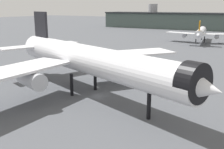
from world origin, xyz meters
name	(u,v)px	position (x,y,z in m)	size (l,w,h in m)	color
ground	(97,96)	(0.00, 0.00, 0.00)	(900.00, 900.00, 0.00)	#4C4F54
airliner_near_gate	(89,60)	(-2.15, -0.09, 8.92)	(68.10, 60.50, 20.24)	white
airliner_far_taxiway	(201,32)	(-6.45, 121.17, 6.11)	(42.22, 46.97, 13.85)	silver
terminal_building	(201,21)	(-30.55, 215.19, 8.04)	(198.08, 38.60, 23.90)	#475651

